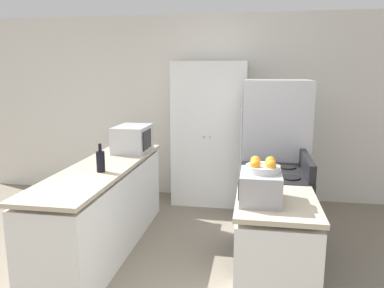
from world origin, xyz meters
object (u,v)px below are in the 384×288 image
wine_bottle (101,161)px  fruit_bowl (263,167)px  microwave (133,139)px  refrigerator (274,156)px  pantry_cabinet (210,134)px  stove (273,216)px  toaster_oven (260,187)px

wine_bottle → fruit_bowl: size_ratio=1.09×
microwave → refrigerator: bearing=4.7°
refrigerator → wine_bottle: size_ratio=6.41×
microwave → wine_bottle: bearing=-90.1°
wine_bottle → pantry_cabinet: bearing=66.2°
wine_bottle → refrigerator: bearing=33.0°
refrigerator → microwave: size_ratio=3.31×
stove → fruit_bowl: fruit_bowl is taller
pantry_cabinet → refrigerator: 1.14m
stove → toaster_oven: toaster_oven is taller
pantry_cabinet → toaster_oven: size_ratio=5.00×
toaster_oven → fruit_bowl: size_ratio=1.59×
fruit_bowl → microwave: bearing=134.6°
refrigerator → toaster_oven: bearing=-96.3°
toaster_oven → pantry_cabinet: bearing=105.5°
microwave → wine_bottle: 0.94m
stove → wine_bottle: bearing=-170.7°
microwave → pantry_cabinet: bearing=47.8°
pantry_cabinet → stove: bearing=-62.6°
pantry_cabinet → wine_bottle: (-0.81, -1.82, 0.02)m
pantry_cabinet → refrigerator: pantry_cabinet is taller
fruit_bowl → wine_bottle: bearing=159.2°
refrigerator → wine_bottle: refrigerator is taller
toaster_oven → stove: bearing=80.1°
pantry_cabinet → fruit_bowl: 2.49m
stove → wine_bottle: size_ratio=3.90×
pantry_cabinet → wine_bottle: size_ratio=7.24×
stove → fruit_bowl: size_ratio=4.27×
pantry_cabinet → refrigerator: bearing=-41.7°
stove → fruit_bowl: (-0.13, -0.83, 0.70)m
refrigerator → toaster_oven: refrigerator is taller
microwave → stove: bearing=-22.7°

